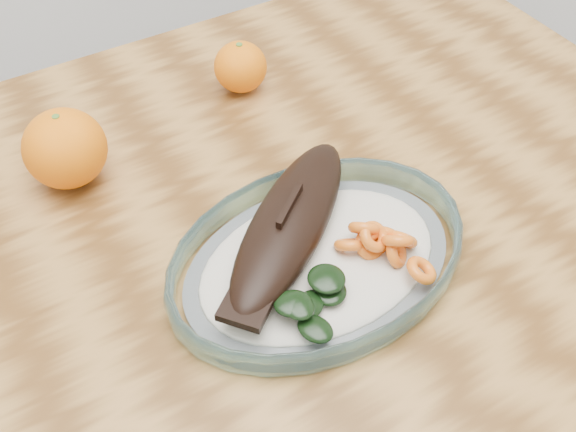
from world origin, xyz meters
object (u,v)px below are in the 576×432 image
at_px(orange_left, 65,148).
at_px(plated_meal, 317,253).
at_px(orange_right, 240,67).
at_px(dining_table, 224,299).

bearing_deg(orange_left, plated_meal, -55.68).
bearing_deg(plated_meal, orange_right, 72.85).
xyz_separation_m(plated_meal, orange_left, (-0.17, 0.25, 0.03)).
xyz_separation_m(dining_table, orange_right, (0.15, 0.22, 0.13)).
bearing_deg(orange_right, dining_table, -123.31).
xyz_separation_m(dining_table, plated_meal, (0.07, -0.08, 0.12)).
xyz_separation_m(plated_meal, orange_right, (0.08, 0.30, 0.02)).
height_order(dining_table, orange_right, orange_right).
distance_m(plated_meal, orange_right, 0.31).
relative_size(dining_table, orange_right, 17.73).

